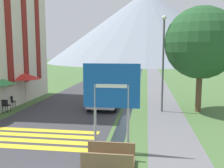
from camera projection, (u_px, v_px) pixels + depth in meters
ground_plane at (123, 88)px, 26.04m from camera, size 160.00×160.00×0.00m
road at (113, 77)px, 36.20m from camera, size 6.40×60.00×0.01m
footpath at (155, 78)px, 35.36m from camera, size 2.20×60.00×0.01m
drainage_channel at (138, 78)px, 35.69m from camera, size 0.60×60.00×0.00m
crosswalk_marking at (35, 138)px, 11.13m from camera, size 5.44×2.54×0.01m
mountain_distant at (147, 27)px, 84.27m from camera, size 66.38×66.38×23.87m
road_sign at (111, 93)px, 9.37m from camera, size 2.15×0.11×3.40m
footbridge at (109, 160)px, 8.41m from camera, size 1.70×1.10×0.65m
parked_car_near at (105, 95)px, 16.91m from camera, size 1.89×3.82×1.82m
parked_car_far at (122, 75)px, 30.40m from camera, size 1.72×4.24×1.82m
cafe_chair_far_right at (8, 101)px, 16.92m from camera, size 0.40×0.40×0.85m
cafe_chair_middle at (6, 105)px, 15.62m from camera, size 0.40×0.40×0.85m
cafe_chair_far_left at (11, 101)px, 16.83m from camera, size 0.40×0.40×0.85m
cafe_umbrella_rear_red at (25, 76)px, 18.11m from camera, size 2.24×2.24×2.24m
streetlamp at (163, 57)px, 15.57m from camera, size 0.28×0.28×6.01m
tree_by_path at (201, 43)px, 15.45m from camera, size 4.49×4.49×6.60m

